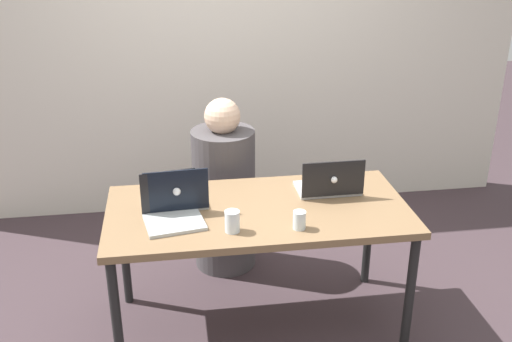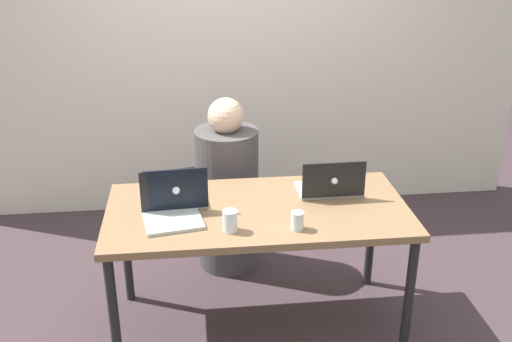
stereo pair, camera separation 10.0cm
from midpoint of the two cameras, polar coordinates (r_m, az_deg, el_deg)
The scene contains 9 objects.
ground_plane at distance 3.59m, azimuth 0.97°, elevation -14.38°, with size 12.00×12.00×0.00m, color #3D2F34.
back_wall at distance 4.57m, azimuth -1.57°, elevation 10.74°, with size 4.50×0.10×2.39m, color beige.
desk at distance 3.21m, azimuth 1.05°, elevation -4.62°, with size 1.60×0.78×0.76m.
person_at_center at distance 3.90m, azimuth -2.01°, elevation -2.16°, with size 0.45×0.45×1.16m.
laptop_back_left at distance 3.21m, azimuth -6.75°, elevation -2.39°, with size 0.35×0.29×0.24m.
laptop_back_right at distance 3.35m, azimuth 7.92°, elevation -1.43°, with size 0.35×0.26×0.22m.
laptop_front_left at distance 3.07m, azimuth -7.15°, elevation -3.67°, with size 0.33×0.30×0.24m.
water_glass_left at distance 2.94m, azimuth -1.51°, elevation -4.91°, with size 0.07×0.07×0.11m.
water_glass_right at distance 2.97m, azimuth 4.93°, elevation -4.86°, with size 0.06×0.06×0.09m.
Camera 2 is at (-0.32, -2.81, 2.20)m, focal length 42.00 mm.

